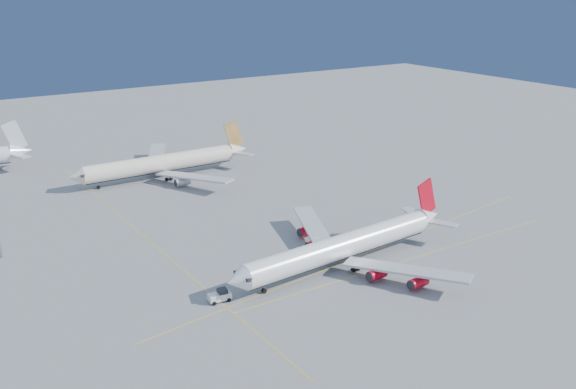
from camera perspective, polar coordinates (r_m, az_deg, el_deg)
name	(u,v)px	position (r m, az deg, el deg)	size (l,w,h in m)	color
ground	(354,243)	(152.53, 5.88, -4.32)	(500.00, 500.00, 0.00)	slate
taxiway_lines	(287,248)	(149.19, -0.08, -4.75)	(118.86, 140.00, 0.02)	yellow
airliner_virgin	(346,246)	(139.40, 5.19, -4.55)	(60.58, 54.26, 14.94)	white
airliner_etihad	(164,163)	(204.18, -10.93, 2.77)	(59.26, 54.93, 15.51)	beige
pushback_tug	(220,296)	(125.90, -6.06, -8.93)	(4.53, 3.01, 2.44)	white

